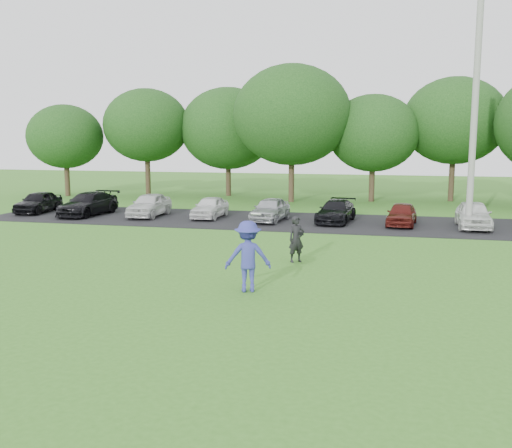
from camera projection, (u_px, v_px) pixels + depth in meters
The scene contains 7 objects.
ground at pixel (226, 291), 15.36m from camera, with size 100.00×100.00×0.00m, color #377220.
parking_lot at pixel (301, 222), 27.86m from camera, with size 32.00×6.50×0.03m, color black.
utility_pole at pixel (475, 111), 24.17m from camera, with size 0.28×0.28×10.43m, color gray.
frisbee_player at pixel (248, 256), 15.17m from camera, with size 1.38×1.03×2.14m.
camera_bystander at pixel (296, 239), 18.77m from camera, with size 0.67×0.63×1.53m.
parked_cars at pixel (291, 210), 27.78m from camera, with size 30.52×4.50×1.21m.
tree_row at pixel (350, 124), 36.16m from camera, with size 42.39×9.85×8.64m.
Camera 1 is at (4.26, -14.32, 4.09)m, focal length 40.00 mm.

